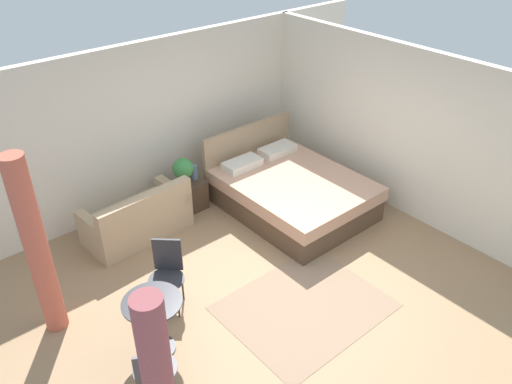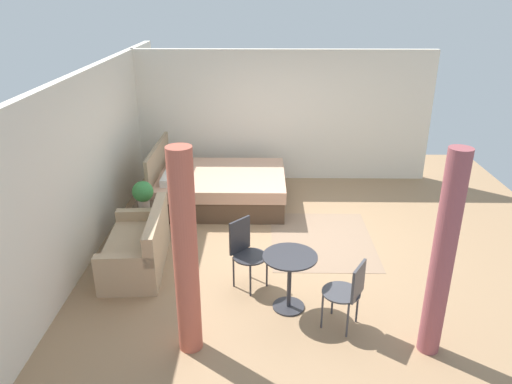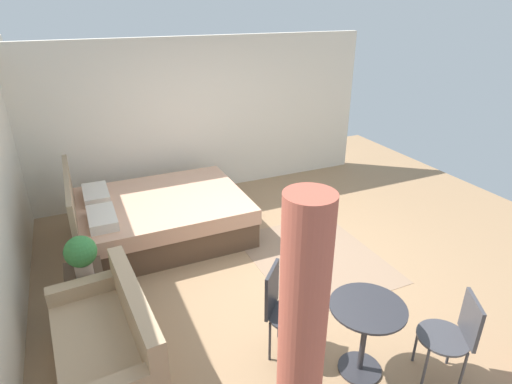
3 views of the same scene
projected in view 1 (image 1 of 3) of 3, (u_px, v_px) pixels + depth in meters
ground_plane at (277, 284)px, 6.66m from camera, size 8.37×8.72×0.02m
wall_back at (152, 124)px, 7.84m from camera, size 8.37×0.12×2.53m
wall_right at (416, 136)px, 7.46m from camera, size 0.12×5.72×2.53m
area_rug at (304, 306)px, 6.30m from camera, size 1.89×1.53×0.01m
bed at (291, 192)px, 7.99m from camera, size 1.77×2.24×1.07m
couch at (138, 220)px, 7.40m from camera, size 1.52×0.85×0.80m
nightstand at (190, 195)px, 8.03m from camera, size 0.45×0.37×0.47m
potted_plant at (183, 170)px, 7.71m from camera, size 0.32×0.32×0.44m
vase at (194, 172)px, 7.93m from camera, size 0.11×0.11×0.24m
balcony_table at (154, 317)px, 5.48m from camera, size 0.64×0.64×0.71m
cafe_chair_near_window at (154, 371)px, 4.87m from camera, size 0.59×0.59×0.84m
cafe_chair_near_couch at (167, 269)px, 6.09m from camera, size 0.61×0.61×0.90m
curtain_right at (37, 249)px, 5.46m from camera, size 0.25×0.25×2.24m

